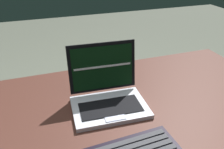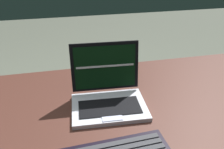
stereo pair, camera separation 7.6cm
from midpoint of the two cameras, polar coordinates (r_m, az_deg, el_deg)
name	(u,v)px [view 2 (the right image)]	position (r m, az deg, el deg)	size (l,w,h in m)	color
desk	(87,134)	(0.86, -3.54, -14.57)	(1.58, 0.71, 0.71)	#4E2A21
laptop_front	(108,94)	(0.83, 1.61, -4.93)	(0.27, 0.23, 0.21)	silver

